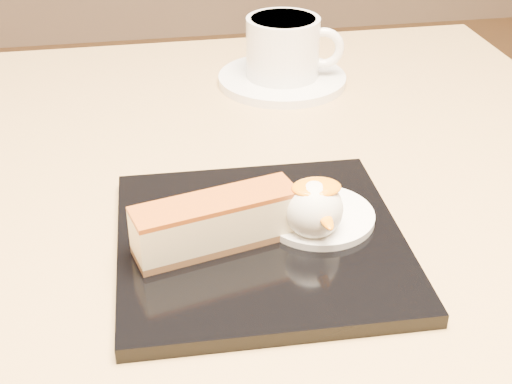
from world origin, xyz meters
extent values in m
cube|color=olive|center=(0.00, 0.00, 0.70)|extent=(0.80, 0.80, 0.04)
cube|color=black|center=(0.01, -0.09, 0.73)|extent=(0.23, 0.23, 0.01)
cube|color=brown|center=(-0.03, -0.09, 0.73)|extent=(0.13, 0.06, 0.01)
cube|color=#FFEBA6|center=(-0.03, -0.09, 0.75)|extent=(0.13, 0.06, 0.03)
cube|color=#8A360F|center=(-0.03, -0.09, 0.77)|extent=(0.13, 0.06, 0.00)
cylinder|color=white|center=(0.06, -0.07, 0.73)|extent=(0.09, 0.09, 0.01)
sphere|color=white|center=(0.05, -0.09, 0.76)|extent=(0.05, 0.05, 0.05)
ellipsoid|color=orange|center=(0.05, -0.09, 0.77)|extent=(0.04, 0.03, 0.01)
ellipsoid|color=#2D8A2F|center=(0.03, -0.05, 0.74)|extent=(0.02, 0.01, 0.00)
ellipsoid|color=#2D8A2F|center=(0.04, -0.05, 0.74)|extent=(0.02, 0.02, 0.00)
ellipsoid|color=#2D8A2F|center=(0.02, -0.05, 0.74)|extent=(0.01, 0.02, 0.00)
cylinder|color=white|center=(0.10, 0.23, 0.72)|extent=(0.15, 0.15, 0.01)
cylinder|color=white|center=(0.10, 0.23, 0.76)|extent=(0.08, 0.08, 0.07)
cylinder|color=black|center=(0.10, 0.23, 0.80)|extent=(0.07, 0.07, 0.00)
torus|color=white|center=(0.14, 0.22, 0.76)|extent=(0.05, 0.02, 0.05)
camera|label=1|loc=(-0.08, -0.53, 1.05)|focal=50.00mm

